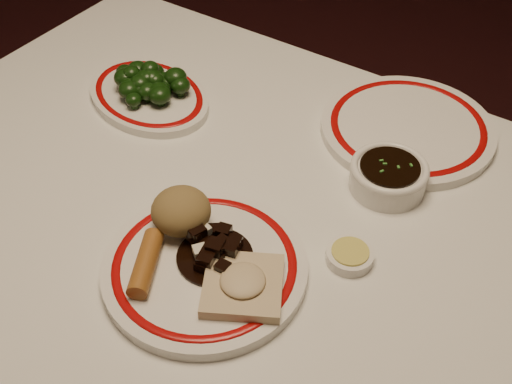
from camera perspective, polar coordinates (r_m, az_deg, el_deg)
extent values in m
cube|color=white|center=(0.92, -2.47, -3.51)|extent=(1.20, 0.90, 0.04)
cylinder|color=black|center=(1.65, -9.49, 3.82)|extent=(0.06, 0.06, 0.71)
cylinder|color=white|center=(0.84, -4.57, -6.75)|extent=(0.32, 0.32, 0.02)
torus|color=#9C0808|center=(0.84, -4.60, -6.36)|extent=(0.28, 0.28, 0.00)
ellipsoid|color=olive|center=(0.86, -6.68, -1.68)|extent=(0.08, 0.08, 0.06)
cylinder|color=#9A5F26|center=(0.83, -9.76, -6.25)|extent=(0.07, 0.10, 0.03)
cube|color=#C7B28D|center=(0.80, -1.17, -8.33)|extent=(0.13, 0.13, 0.02)
ellipsoid|color=#C7B28D|center=(0.79, -1.18, -7.85)|extent=(0.06, 0.06, 0.02)
cylinder|color=black|center=(0.84, -3.68, -5.75)|extent=(0.10, 0.10, 0.00)
cube|color=black|center=(0.83, -2.40, -5.66)|extent=(0.02, 0.02, 0.01)
cube|color=black|center=(0.84, -4.69, -4.65)|extent=(0.02, 0.02, 0.02)
cube|color=black|center=(0.82, -4.45, -6.11)|extent=(0.02, 0.02, 0.02)
cube|color=black|center=(0.85, -2.86, -3.59)|extent=(0.02, 0.02, 0.02)
cube|color=black|center=(0.84, -5.32, -3.65)|extent=(0.03, 0.03, 0.02)
cube|color=black|center=(0.84, -4.38, -5.31)|extent=(0.02, 0.02, 0.01)
cube|color=black|center=(0.84, -5.32, -3.79)|extent=(0.02, 0.02, 0.02)
cube|color=black|center=(0.83, -3.29, -5.63)|extent=(0.02, 0.02, 0.02)
cube|color=black|center=(0.83, -2.28, -5.12)|extent=(0.02, 0.02, 0.02)
cube|color=black|center=(0.82, -3.62, -5.01)|extent=(0.02, 0.02, 0.02)
cube|color=black|center=(0.83, -3.02, -4.82)|extent=(0.02, 0.02, 0.02)
cube|color=black|center=(0.83, -4.05, -5.26)|extent=(0.02, 0.02, 0.02)
cube|color=black|center=(0.83, -3.32, -5.13)|extent=(0.03, 0.03, 0.02)
cube|color=black|center=(0.82, -4.84, -6.55)|extent=(0.02, 0.02, 0.02)
cube|color=black|center=(0.86, -3.70, -3.54)|extent=(0.02, 0.02, 0.02)
cube|color=black|center=(0.84, -2.00, -4.68)|extent=(0.02, 0.02, 0.02)
cube|color=black|center=(0.81, -2.98, -6.79)|extent=(0.02, 0.02, 0.02)
cube|color=black|center=(0.83, -3.49, -4.97)|extent=(0.03, 0.03, 0.02)
cube|color=beige|center=(0.83, -5.01, -5.25)|extent=(0.02, 0.02, 0.01)
cube|color=beige|center=(0.85, -4.68, -3.38)|extent=(0.02, 0.02, 0.01)
torus|color=#9C0808|center=(1.13, -9.53, 8.71)|extent=(0.26, 0.26, 0.00)
cylinder|color=#23471C|center=(1.15, -9.53, 9.51)|extent=(0.01, 0.01, 0.01)
ellipsoid|color=black|center=(1.14, -9.63, 10.19)|extent=(0.04, 0.04, 0.03)
cylinder|color=#23471C|center=(1.13, -7.08, 9.27)|extent=(0.01, 0.01, 0.02)
ellipsoid|color=black|center=(1.11, -7.17, 10.10)|extent=(0.04, 0.04, 0.03)
cylinder|color=#23471C|center=(1.13, -7.80, 9.03)|extent=(0.01, 0.01, 0.01)
ellipsoid|color=black|center=(1.12, -7.87, 9.63)|extent=(0.03, 0.03, 0.02)
cylinder|color=#23471C|center=(1.10, -8.47, 7.85)|extent=(0.01, 0.01, 0.01)
ellipsoid|color=black|center=(1.09, -8.55, 8.53)|extent=(0.04, 0.04, 0.03)
cylinder|color=#23471C|center=(1.14, -8.93, 9.70)|extent=(0.01, 0.01, 0.02)
ellipsoid|color=black|center=(1.13, -9.03, 10.46)|extent=(0.04, 0.04, 0.03)
cylinder|color=#23471C|center=(1.12, -10.17, 8.38)|extent=(0.01, 0.01, 0.01)
ellipsoid|color=black|center=(1.11, -10.27, 9.02)|extent=(0.03, 0.03, 0.03)
cylinder|color=#23471C|center=(1.10, -10.76, 7.54)|extent=(0.01, 0.01, 0.01)
ellipsoid|color=black|center=(1.09, -10.84, 8.07)|extent=(0.03, 0.03, 0.02)
cylinder|color=#23471C|center=(1.13, -9.03, 8.99)|extent=(0.01, 0.01, 0.01)
ellipsoid|color=black|center=(1.12, -9.12, 9.68)|extent=(0.04, 0.04, 0.03)
cylinder|color=#23471C|center=(1.10, -8.52, 8.13)|extent=(0.01, 0.01, 0.01)
ellipsoid|color=black|center=(1.10, -8.61, 8.81)|extent=(0.04, 0.04, 0.03)
cylinder|color=#23471C|center=(1.16, -9.76, 9.95)|extent=(0.01, 0.01, 0.01)
ellipsoid|color=black|center=(1.15, -9.86, 10.60)|extent=(0.03, 0.03, 0.03)
cylinder|color=#23471C|center=(1.14, -10.05, 9.23)|extent=(0.01, 0.01, 0.01)
ellipsoid|color=black|center=(1.13, -10.15, 9.89)|extent=(0.03, 0.03, 0.03)
cylinder|color=#23471C|center=(1.11, -9.57, 8.19)|extent=(0.01, 0.01, 0.01)
ellipsoid|color=black|center=(1.10, -9.66, 8.83)|extent=(0.04, 0.04, 0.03)
cylinder|color=#23471C|center=(1.14, -10.50, 9.08)|extent=(0.01, 0.01, 0.01)
ellipsoid|color=black|center=(1.13, -10.60, 9.70)|extent=(0.03, 0.03, 0.02)
cylinder|color=#23471C|center=(1.13, -8.10, 9.35)|extent=(0.01, 0.01, 0.01)
ellipsoid|color=black|center=(1.12, -8.18, 9.95)|extent=(0.03, 0.03, 0.02)
cylinder|color=#23471C|center=(1.12, -11.11, 8.62)|extent=(0.01, 0.01, 0.02)
ellipsoid|color=black|center=(1.11, -11.22, 9.31)|extent=(0.03, 0.03, 0.02)
cylinder|color=#23471C|center=(1.16, -11.46, 9.73)|extent=(0.01, 0.01, 0.01)
ellipsoid|color=black|center=(1.15, -11.58, 10.41)|extent=(0.03, 0.03, 0.02)
cylinder|color=#23471C|center=(1.15, -10.35, 9.84)|extent=(0.01, 0.01, 0.02)
ellipsoid|color=black|center=(1.14, -10.47, 10.62)|extent=(0.04, 0.04, 0.03)
cylinder|color=#23471C|center=(1.12, -10.13, 8.70)|extent=(0.01, 0.01, 0.02)
ellipsoid|color=black|center=(1.11, -10.25, 9.49)|extent=(0.04, 0.04, 0.03)
cylinder|color=#23471C|center=(1.12, -11.09, 8.22)|extent=(0.01, 0.01, 0.01)
ellipsoid|color=black|center=(1.11, -11.21, 8.91)|extent=(0.04, 0.04, 0.03)
cylinder|color=#23471C|center=(1.14, -11.40, 9.15)|extent=(0.01, 0.01, 0.01)
ellipsoid|color=black|center=(1.13, -11.53, 9.93)|extent=(0.04, 0.04, 0.03)
cylinder|color=#23471C|center=(1.11, -6.69, 8.76)|extent=(0.01, 0.01, 0.01)
ellipsoid|color=black|center=(1.11, -6.76, 9.41)|extent=(0.03, 0.03, 0.03)
ellipsoid|color=black|center=(1.12, -11.03, 10.35)|extent=(0.03, 0.03, 0.02)
ellipsoid|color=black|center=(1.12, -9.42, 10.22)|extent=(0.04, 0.04, 0.03)
ellipsoid|color=black|center=(1.12, -9.26, 9.99)|extent=(0.04, 0.04, 0.03)
ellipsoid|color=black|center=(1.12, -9.40, 10.76)|extent=(0.03, 0.03, 0.03)
ellipsoid|color=black|center=(1.11, -9.67, 10.16)|extent=(0.03, 0.03, 0.02)
ellipsoid|color=black|center=(1.11, -9.83, 10.02)|extent=(0.03, 0.03, 0.02)
ellipsoid|color=black|center=(1.11, -8.95, 9.83)|extent=(0.03, 0.03, 0.02)
ellipsoid|color=black|center=(1.11, -9.68, 9.98)|extent=(0.03, 0.03, 0.02)
cylinder|color=white|center=(0.96, 11.66, 1.27)|extent=(0.11, 0.11, 0.04)
cylinder|color=black|center=(0.95, 11.84, 2.20)|extent=(0.09, 0.09, 0.00)
cylinder|color=white|center=(0.97, 11.76, 0.66)|extent=(0.06, 0.06, 0.02)
cylinder|color=red|center=(0.96, 11.84, 1.07)|extent=(0.05, 0.05, 0.00)
cylinder|color=white|center=(0.86, 8.33, -5.64)|extent=(0.06, 0.06, 0.02)
cylinder|color=#CEC255|center=(0.86, 8.39, -5.23)|extent=(0.05, 0.05, 0.00)
cylinder|color=white|center=(1.08, 13.30, 5.50)|extent=(0.36, 0.36, 0.02)
torus|color=#9C0808|center=(1.07, 13.37, 5.84)|extent=(0.31, 0.31, 0.00)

